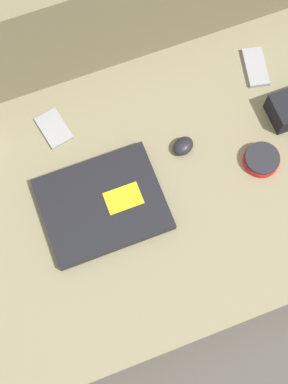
% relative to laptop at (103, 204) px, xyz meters
% --- Properties ---
extents(ground_plane, '(8.00, 8.00, 0.00)m').
position_rel_laptop_xyz_m(ground_plane, '(0.11, -0.01, -0.13)').
color(ground_plane, '#4C4742').
extents(couch_seat, '(1.17, 0.76, 0.12)m').
position_rel_laptop_xyz_m(couch_seat, '(0.11, -0.01, -0.07)').
color(couch_seat, '#847A5B').
rests_on(couch_seat, ground_plane).
extents(couch_backrest, '(1.17, 0.20, 0.44)m').
position_rel_laptop_xyz_m(couch_backrest, '(0.11, 0.47, 0.08)').
color(couch_backrest, '#756B4C').
rests_on(couch_backrest, ground_plane).
extents(laptop, '(0.30, 0.24, 0.03)m').
position_rel_laptop_xyz_m(laptop, '(0.00, 0.00, 0.00)').
color(laptop, black).
rests_on(laptop, couch_seat).
extents(computer_mouse, '(0.07, 0.07, 0.03)m').
position_rel_laptop_xyz_m(computer_mouse, '(0.25, 0.07, 0.00)').
color(computer_mouse, black).
rests_on(computer_mouse, couch_seat).
extents(speaker_puck, '(0.09, 0.09, 0.03)m').
position_rel_laptop_xyz_m(speaker_puck, '(0.42, -0.03, -0.00)').
color(speaker_puck, red).
rests_on(speaker_puck, couch_seat).
extents(phone_silver, '(0.08, 0.13, 0.01)m').
position_rel_laptop_xyz_m(phone_silver, '(0.52, 0.22, -0.01)').
color(phone_silver, '#99999E').
rests_on(phone_silver, couch_seat).
extents(phone_black, '(0.08, 0.11, 0.01)m').
position_rel_laptop_xyz_m(phone_black, '(-0.05, 0.25, -0.01)').
color(phone_black, '#99999E').
rests_on(phone_black, couch_seat).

